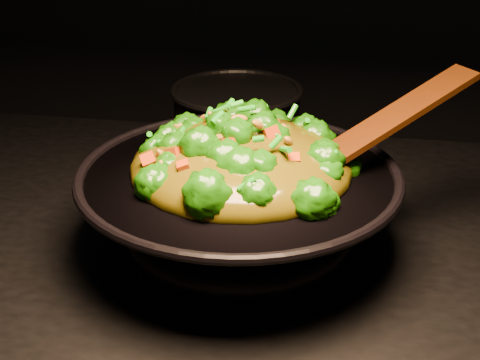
# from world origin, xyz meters

# --- Properties ---
(wok) EXTENTS (0.49, 0.49, 0.12)m
(wok) POSITION_xyz_m (0.01, -0.01, 0.96)
(wok) COLOR black
(wok) RESTS_ON stovetop
(stir_fry) EXTENTS (0.36, 0.36, 0.10)m
(stir_fry) POSITION_xyz_m (0.01, 0.00, 1.07)
(stir_fry) COLOR #195F06
(stir_fry) RESTS_ON wok
(spatula) EXTENTS (0.28, 0.22, 0.13)m
(spatula) POSITION_xyz_m (0.19, 0.05, 1.07)
(spatula) COLOR #391204
(spatula) RESTS_ON wok
(back_pot) EXTENTS (0.29, 0.29, 0.13)m
(back_pot) POSITION_xyz_m (-0.05, 0.32, 0.97)
(back_pot) COLOR black
(back_pot) RESTS_ON stovetop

